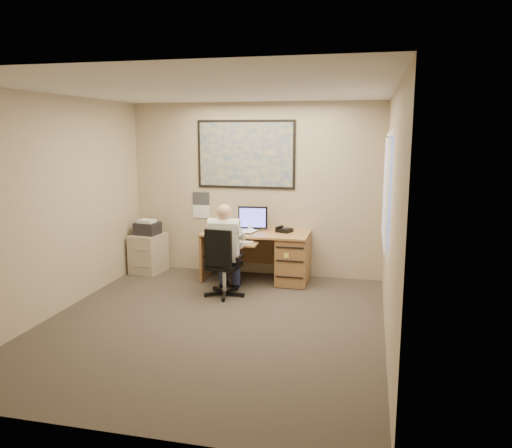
% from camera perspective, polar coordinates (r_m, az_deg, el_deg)
% --- Properties ---
extents(room_shell, '(4.00, 4.50, 2.70)m').
position_cam_1_polar(room_shell, '(5.70, -5.30, 1.40)').
color(room_shell, '#3A342D').
rests_on(room_shell, ground).
extents(desk, '(1.60, 0.97, 1.11)m').
position_cam_1_polar(desk, '(7.58, 2.46, -3.28)').
color(desk, '#B4844D').
rests_on(desk, ground).
extents(world_map, '(1.56, 0.03, 1.06)m').
position_cam_1_polar(world_map, '(7.82, -1.18, 7.95)').
color(world_map, '#1E4C93').
rests_on(world_map, room_shell).
extents(wall_calendar, '(0.28, 0.01, 0.42)m').
position_cam_1_polar(wall_calendar, '(8.12, -6.29, 2.17)').
color(wall_calendar, white).
rests_on(wall_calendar, room_shell).
extents(window_blinds, '(0.06, 1.40, 1.30)m').
position_cam_1_polar(window_blinds, '(6.19, 14.76, 3.67)').
color(window_blinds, white).
rests_on(window_blinds, room_shell).
extents(filing_cabinet, '(0.51, 0.59, 0.87)m').
position_cam_1_polar(filing_cabinet, '(8.26, -12.20, -2.87)').
color(filing_cabinet, '#B0A48E').
rests_on(filing_cabinet, ground).
extents(office_chair, '(0.63, 0.63, 0.97)m').
position_cam_1_polar(office_chair, '(6.92, -3.70, -6.02)').
color(office_chair, black).
rests_on(office_chair, ground).
extents(person, '(0.61, 0.82, 1.28)m').
position_cam_1_polar(person, '(6.90, -3.59, -3.00)').
color(person, silver).
rests_on(person, office_chair).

